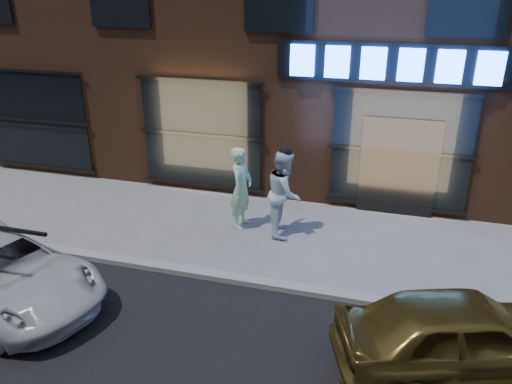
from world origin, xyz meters
TOP-DOWN VIEW (x-y plane):
  - ground at (0.00, 0.00)m, footprint 90.00×90.00m
  - curb at (0.00, 0.00)m, footprint 60.00×0.25m
  - man_bowtie at (-3.40, 2.26)m, footprint 0.52×0.74m
  - man_cap at (-2.39, 2.22)m, footprint 0.89×1.06m
  - gold_sedan at (1.09, -1.32)m, footprint 4.04×2.68m

SIDE VIEW (x-z plane):
  - ground at x=0.00m, z-range 0.00..0.00m
  - curb at x=0.00m, z-range 0.00..0.12m
  - gold_sedan at x=1.09m, z-range 0.00..1.28m
  - man_bowtie at x=-3.40m, z-range 0.00..1.92m
  - man_cap at x=-2.39m, z-range 0.00..1.95m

